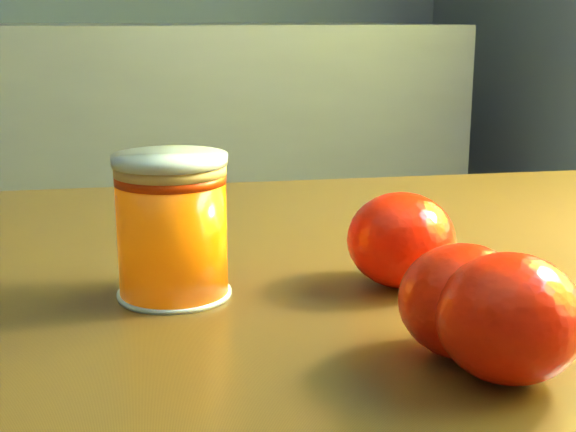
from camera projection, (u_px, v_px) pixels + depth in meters
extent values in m
cube|color=brown|center=(404.00, 316.00, 0.52)|extent=(1.05, 0.77, 0.04)
cylinder|color=#FF6305|center=(173.00, 236.00, 0.49)|extent=(0.07, 0.07, 0.08)
cylinder|color=#DFA65B|center=(170.00, 169.00, 0.48)|extent=(0.07, 0.07, 0.01)
cylinder|color=silver|center=(170.00, 161.00, 0.48)|extent=(0.07, 0.07, 0.00)
ellipsoid|color=#FF1D05|center=(463.00, 301.00, 0.40)|extent=(0.08, 0.08, 0.06)
ellipsoid|color=#FF1D05|center=(401.00, 240.00, 0.51)|extent=(0.09, 0.09, 0.06)
ellipsoid|color=#FF1D05|center=(510.00, 318.00, 0.38)|extent=(0.09, 0.09, 0.06)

